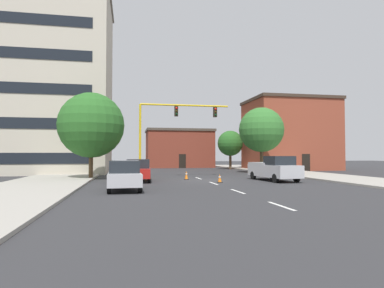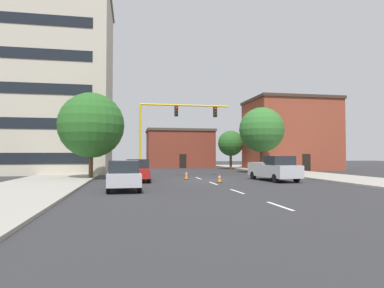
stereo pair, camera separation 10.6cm
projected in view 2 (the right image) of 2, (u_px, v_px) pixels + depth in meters
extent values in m
plane|color=#2D2D30|center=(204.00, 180.00, 27.39)|extent=(160.00, 160.00, 0.00)
cube|color=#9E998E|center=(68.00, 175.00, 33.06)|extent=(6.00, 56.00, 0.14)
cube|color=#9E998E|center=(294.00, 173.00, 37.44)|extent=(6.00, 56.00, 0.14)
cube|color=silver|center=(280.00, 206.00, 13.63)|extent=(0.16, 2.40, 0.01)
cube|color=silver|center=(237.00, 191.00, 19.03)|extent=(0.16, 2.40, 0.01)
cube|color=silver|center=(213.00, 183.00, 24.44)|extent=(0.16, 2.40, 0.01)
cube|color=silver|center=(198.00, 178.00, 29.84)|extent=(0.16, 2.40, 0.01)
cube|color=beige|center=(44.00, 84.00, 39.38)|extent=(15.13, 12.92, 20.79)
cube|color=black|center=(26.00, 158.00, 32.72)|extent=(12.41, 0.06, 1.10)
cube|color=black|center=(26.00, 123.00, 32.83)|extent=(12.41, 0.06, 1.10)
cube|color=black|center=(27.00, 88.00, 32.95)|extent=(12.41, 0.06, 1.10)
cube|color=black|center=(27.00, 53.00, 33.06)|extent=(12.41, 0.06, 1.10)
cube|color=black|center=(28.00, 19.00, 33.17)|extent=(12.41, 0.06, 1.10)
cube|color=brown|center=(179.00, 150.00, 56.40)|extent=(10.73, 7.43, 5.90)
cube|color=#4C4238|center=(179.00, 131.00, 56.50)|extent=(11.03, 7.73, 0.40)
cube|color=black|center=(183.00, 161.00, 52.66)|extent=(1.10, 0.06, 2.20)
cube|color=brown|center=(290.00, 136.00, 47.34)|extent=(11.35, 8.69, 9.52)
cube|color=#3D2D23|center=(290.00, 101.00, 47.50)|extent=(11.65, 8.99, 0.40)
cube|color=black|center=(306.00, 162.00, 42.92)|extent=(1.10, 0.06, 2.20)
cube|color=yellow|center=(140.00, 175.00, 30.60)|extent=(1.80, 1.20, 0.55)
cylinder|color=yellow|center=(140.00, 138.00, 30.71)|extent=(0.20, 0.20, 6.20)
cylinder|color=yellow|center=(185.00, 105.00, 31.57)|extent=(8.35, 0.16, 0.16)
cube|color=black|center=(176.00, 111.00, 31.40)|extent=(0.32, 0.36, 0.95)
sphere|color=red|center=(177.00, 108.00, 31.22)|extent=(0.20, 0.20, 0.20)
sphere|color=#38280A|center=(177.00, 111.00, 31.21)|extent=(0.20, 0.20, 0.20)
sphere|color=black|center=(177.00, 114.00, 31.20)|extent=(0.20, 0.20, 0.20)
cube|color=black|center=(215.00, 112.00, 32.08)|extent=(0.32, 0.36, 0.95)
sphere|color=red|center=(216.00, 109.00, 31.91)|extent=(0.20, 0.20, 0.20)
sphere|color=#38280A|center=(216.00, 112.00, 31.90)|extent=(0.20, 0.20, 0.20)
sphere|color=black|center=(216.00, 115.00, 31.89)|extent=(0.20, 0.20, 0.20)
cylinder|color=brown|center=(231.00, 161.00, 48.55)|extent=(0.36, 0.36, 2.39)
sphere|color=#286023|center=(231.00, 143.00, 48.64)|extent=(3.67, 3.67, 3.67)
cylinder|color=#4C3823|center=(262.00, 160.00, 38.19)|extent=(0.36, 0.36, 3.03)
sphere|color=#33702D|center=(262.00, 130.00, 38.30)|extent=(5.12, 5.12, 5.12)
cylinder|color=#4C3823|center=(91.00, 164.00, 28.69)|extent=(0.36, 0.36, 2.53)
sphere|color=#286023|center=(91.00, 125.00, 28.80)|extent=(5.60, 5.60, 5.60)
cube|color=#BCBCC1|center=(274.00, 171.00, 26.87)|extent=(2.49, 5.56, 0.95)
cube|color=#1E2328|center=(279.00, 161.00, 26.03)|extent=(2.00, 1.96, 0.70)
cube|color=#BCBCC1|center=(266.00, 163.00, 28.03)|extent=(2.25, 2.98, 0.16)
cylinder|color=black|center=(296.00, 178.00, 25.34)|extent=(0.28, 0.70, 0.68)
cylinder|color=black|center=(275.00, 178.00, 24.85)|extent=(0.28, 0.70, 0.68)
cylinder|color=black|center=(272.00, 175.00, 28.87)|extent=(0.28, 0.70, 0.68)
cylinder|color=black|center=(253.00, 175.00, 28.38)|extent=(0.28, 0.70, 0.68)
cube|color=#B7B7BC|center=(124.00, 178.00, 19.72)|extent=(1.99, 4.55, 0.70)
cube|color=#1E2328|center=(124.00, 167.00, 19.84)|extent=(1.77, 2.35, 0.70)
cylinder|color=black|center=(110.00, 183.00, 21.03)|extent=(0.24, 0.69, 0.68)
cylinder|color=black|center=(136.00, 182.00, 21.38)|extent=(0.24, 0.69, 0.68)
cylinder|color=black|center=(108.00, 187.00, 18.04)|extent=(0.24, 0.69, 0.68)
cylinder|color=black|center=(139.00, 187.00, 18.39)|extent=(0.24, 0.69, 0.68)
cube|color=#B21E19|center=(138.00, 173.00, 26.21)|extent=(2.12, 4.61, 0.70)
cube|color=#1E2328|center=(138.00, 164.00, 26.33)|extent=(1.84, 2.40, 0.70)
cylinder|color=black|center=(129.00, 176.00, 27.62)|extent=(0.26, 0.69, 0.68)
cylinder|color=black|center=(149.00, 176.00, 27.82)|extent=(0.26, 0.69, 0.68)
cylinder|color=black|center=(126.00, 179.00, 24.58)|extent=(0.26, 0.69, 0.68)
cylinder|color=black|center=(149.00, 178.00, 24.78)|extent=(0.26, 0.69, 0.68)
cube|color=black|center=(220.00, 182.00, 25.25)|extent=(0.36, 0.36, 0.04)
cone|color=orange|center=(220.00, 178.00, 25.26)|extent=(0.28, 0.28, 0.60)
cylinder|color=white|center=(219.00, 177.00, 25.26)|extent=(0.19, 0.19, 0.08)
cube|color=black|center=(186.00, 179.00, 28.36)|extent=(0.36, 0.36, 0.04)
cone|color=orange|center=(186.00, 175.00, 28.37)|extent=(0.28, 0.28, 0.69)
cylinder|color=white|center=(186.00, 174.00, 28.37)|extent=(0.19, 0.19, 0.08)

